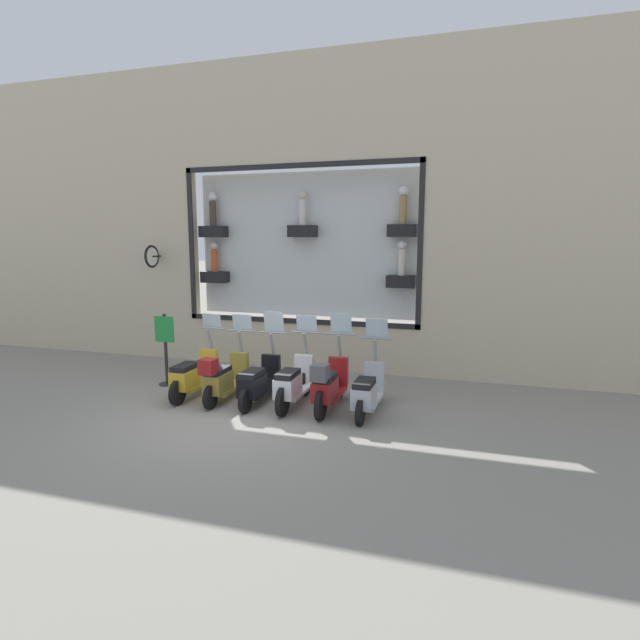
# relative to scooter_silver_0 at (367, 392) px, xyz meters

# --- Properties ---
(ground_plane) EXTENTS (120.00, 120.00, 0.00)m
(ground_plane) POSITION_rel_scooter_silver_0_xyz_m (-0.69, 2.24, -0.41)
(ground_plane) COLOR gray
(building_facade) EXTENTS (1.20, 36.00, 7.22)m
(building_facade) POSITION_rel_scooter_silver_0_xyz_m (2.91, 2.24, 3.25)
(building_facade) COLOR beige
(building_facade) RESTS_ON ground_plane
(scooter_silver_0) EXTENTS (1.79, 0.61, 1.61)m
(scooter_silver_0) POSITION_rel_scooter_silver_0_xyz_m (0.00, 0.00, 0.00)
(scooter_silver_0) COLOR black
(scooter_silver_0) RESTS_ON ground_plane
(scooter_red_1) EXTENTS (1.81, 0.60, 1.69)m
(scooter_red_1) POSITION_rel_scooter_silver_0_xyz_m (-0.05, 0.70, 0.07)
(scooter_red_1) COLOR black
(scooter_red_1) RESTS_ON ground_plane
(scooter_white_2) EXTENTS (1.81, 0.60, 1.61)m
(scooter_white_2) POSITION_rel_scooter_silver_0_xyz_m (0.01, 1.41, 0.03)
(scooter_white_2) COLOR black
(scooter_white_2) RESTS_ON ground_plane
(scooter_black_3) EXTENTS (1.79, 0.61, 1.67)m
(scooter_black_3) POSITION_rel_scooter_silver_0_xyz_m (0.00, 2.11, 0.00)
(scooter_black_3) COLOR black
(scooter_black_3) RESTS_ON ground_plane
(scooter_olive_4) EXTENTS (1.79, 0.60, 1.57)m
(scooter_olive_4) POSITION_rel_scooter_silver_0_xyz_m (-0.07, 2.81, 0.04)
(scooter_olive_4) COLOR black
(scooter_olive_4) RESTS_ON ground_plane
(scooter_yellow_5) EXTENTS (1.80, 0.60, 1.55)m
(scooter_yellow_5) POSITION_rel_scooter_silver_0_xyz_m (0.00, 3.51, 0.01)
(scooter_yellow_5) COLOR black
(scooter_yellow_5) RESTS_ON ground_plane
(shop_sign_post) EXTENTS (0.36, 0.45, 1.54)m
(shop_sign_post) POSITION_rel_scooter_silver_0_xyz_m (0.56, 4.50, 0.41)
(shop_sign_post) COLOR #232326
(shop_sign_post) RESTS_ON ground_plane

